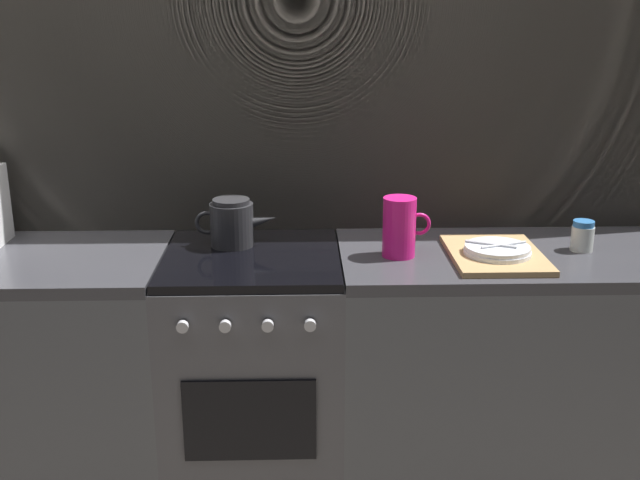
{
  "coord_description": "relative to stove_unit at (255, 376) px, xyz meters",
  "views": [
    {
      "loc": [
        0.16,
        -2.46,
        1.72
      ],
      "look_at": [
        0.23,
        0.0,
        0.95
      ],
      "focal_mm": 43.38,
      "sensor_mm": 36.0,
      "label": 1
    }
  ],
  "objects": [
    {
      "name": "spice_jar",
      "position": [
        1.12,
        0.02,
        0.5
      ],
      "size": [
        0.08,
        0.08,
        0.1
      ],
      "color": "silver",
      "rests_on": "counter_right"
    },
    {
      "name": "stove_unit",
      "position": [
        0.0,
        0.0,
        0.0
      ],
      "size": [
        0.6,
        0.63,
        0.9
      ],
      "color": "#4C4C51",
      "rests_on": "ground_plane"
    },
    {
      "name": "dish_pile",
      "position": [
        0.81,
        -0.06,
        0.47
      ],
      "size": [
        0.3,
        0.4,
        0.06
      ],
      "color": "tan",
      "rests_on": "counter_right"
    },
    {
      "name": "counter_right",
      "position": [
        0.9,
        0.0,
        0.0
      ],
      "size": [
        1.2,
        0.6,
        0.9
      ],
      "color": "#515459",
      "rests_on": "ground_plane"
    },
    {
      "name": "back_wall",
      "position": [
        0.0,
        0.32,
        0.75
      ],
      "size": [
        3.6,
        0.05,
        2.4
      ],
      "color": "#A39989",
      "rests_on": "ground_plane"
    },
    {
      "name": "pitcher",
      "position": [
        0.49,
        -0.02,
        0.55
      ],
      "size": [
        0.16,
        0.11,
        0.2
      ],
      "color": "#E5197A",
      "rests_on": "counter_right"
    },
    {
      "name": "kettle",
      "position": [
        -0.07,
        0.11,
        0.53
      ],
      "size": [
        0.28,
        0.15,
        0.17
      ],
      "color": "#262628",
      "rests_on": "stove_unit"
    }
  ]
}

